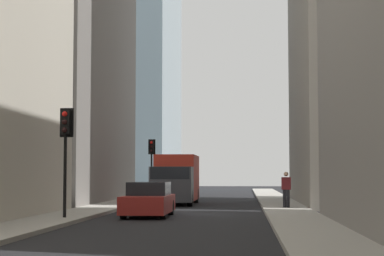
# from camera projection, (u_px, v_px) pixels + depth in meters

# --- Properties ---
(ground_plane) EXTENTS (135.00, 135.00, 0.00)m
(ground_plane) POSITION_uv_depth(u_px,v_px,m) (187.00, 214.00, 29.59)
(ground_plane) COLOR black
(sidewalk_right) EXTENTS (90.00, 2.20, 0.14)m
(sidewalk_right) POSITION_uv_depth(u_px,v_px,m) (86.00, 212.00, 29.94)
(sidewalk_right) COLOR #A8A399
(sidewalk_right) RESTS_ON ground_plane
(sidewalk_left) EXTENTS (90.00, 2.20, 0.14)m
(sidewalk_left) POSITION_uv_depth(u_px,v_px,m) (290.00, 213.00, 29.25)
(sidewalk_left) COLOR #A8A399
(sidewalk_left) RESTS_ON ground_plane
(delivery_truck) EXTENTS (6.46, 2.25, 2.84)m
(delivery_truck) POSITION_uv_depth(u_px,v_px,m) (176.00, 179.00, 38.68)
(delivery_truck) COLOR red
(delivery_truck) RESTS_ON ground_plane
(sedan_red) EXTENTS (4.30, 1.78, 1.42)m
(sedan_red) POSITION_uv_depth(u_px,v_px,m) (148.00, 200.00, 27.53)
(sedan_red) COLOR maroon
(sedan_red) RESTS_ON ground_plane
(traffic_light_foreground) EXTENTS (0.43, 0.52, 4.09)m
(traffic_light_foreground) POSITION_uv_depth(u_px,v_px,m) (65.00, 137.00, 25.16)
(traffic_light_foreground) COLOR black
(traffic_light_foreground) RESTS_ON sidewalk_right
(traffic_light_midblock) EXTENTS (0.43, 0.52, 4.14)m
(traffic_light_midblock) POSITION_uv_depth(u_px,v_px,m) (152.00, 154.00, 48.84)
(traffic_light_midblock) COLOR black
(traffic_light_midblock) RESTS_ON sidewalk_right
(pedestrian) EXTENTS (0.26, 0.44, 1.71)m
(pedestrian) POSITION_uv_depth(u_px,v_px,m) (286.00, 188.00, 32.45)
(pedestrian) COLOR black
(pedestrian) RESTS_ON sidewalk_left
(discarded_bottle) EXTENTS (0.07, 0.07, 0.27)m
(discarded_bottle) POSITION_uv_depth(u_px,v_px,m) (122.00, 203.00, 35.03)
(discarded_bottle) COLOR #236033
(discarded_bottle) RESTS_ON sidewalk_right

